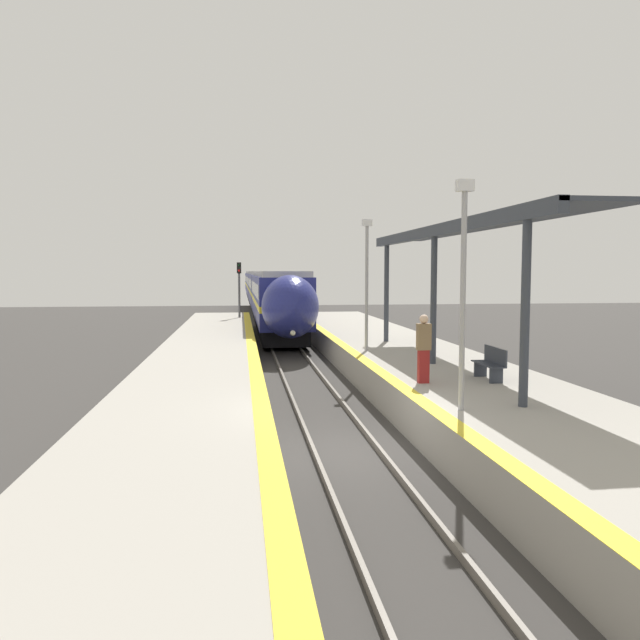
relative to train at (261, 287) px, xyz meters
The scene contains 12 objects.
ground_plane 53.39m from the train, 90.00° to the right, with size 120.00×120.00×0.00m, color #383533.
rail_left 53.39m from the train, 90.77° to the right, with size 0.08×90.00×0.15m, color slate.
rail_right 53.39m from the train, 89.23° to the right, with size 0.08×90.00×0.15m, color slate.
train is the anchor object (origin of this frame).
platform_right 53.52m from the train, 85.70° to the right, with size 4.76×64.00×1.03m.
platform_left 53.49m from the train, 93.80° to the right, with size 3.83×64.00×1.03m.
platform_bench 50.67m from the train, 84.90° to the right, with size 0.44×1.46×0.89m.
person_waiting 50.75m from the train, 87.14° to the right, with size 0.36×0.24×1.82m.
railway_signal 26.42m from the train, 95.04° to the right, with size 0.28×0.28×4.55m.
lamppost_near 54.02m from the train, 87.46° to the right, with size 0.36×0.20×4.86m.
lamppost_mid 43.98m from the train, 86.88° to the right, with size 0.36×0.20×4.86m.
station_canopy 47.64m from the train, 84.67° to the right, with size 2.02×15.90×4.41m.
Camera 1 is at (-2.27, -13.24, 3.97)m, focal length 35.00 mm.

